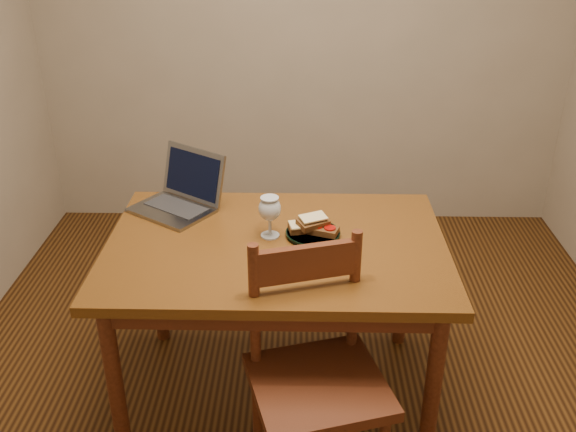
{
  "coord_description": "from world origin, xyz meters",
  "views": [
    {
      "loc": [
        -0.01,
        -2.25,
        1.94
      ],
      "look_at": [
        -0.06,
        -0.0,
        0.8
      ],
      "focal_mm": 40.0,
      "sensor_mm": 36.0,
      "label": 1
    }
  ],
  "objects_px": {
    "chair": "(316,367)",
    "laptop": "(182,193)",
    "milk_glass": "(270,217)",
    "table": "(276,262)",
    "plate": "(313,234)"
  },
  "relations": [
    {
      "from": "plate",
      "to": "milk_glass",
      "type": "bearing_deg",
      "value": -178.44
    },
    {
      "from": "table",
      "to": "plate",
      "type": "relative_size",
      "value": 6.09
    },
    {
      "from": "table",
      "to": "plate",
      "type": "height_order",
      "value": "plate"
    },
    {
      "from": "laptop",
      "to": "table",
      "type": "bearing_deg",
      "value": -2.41
    },
    {
      "from": "table",
      "to": "milk_glass",
      "type": "distance_m",
      "value": 0.18
    },
    {
      "from": "table",
      "to": "laptop",
      "type": "distance_m",
      "value": 0.53
    },
    {
      "from": "milk_glass",
      "to": "table",
      "type": "bearing_deg",
      "value": -62.58
    },
    {
      "from": "milk_glass",
      "to": "laptop",
      "type": "bearing_deg",
      "value": 146.22
    },
    {
      "from": "chair",
      "to": "laptop",
      "type": "distance_m",
      "value": 0.98
    },
    {
      "from": "table",
      "to": "milk_glass",
      "type": "height_order",
      "value": "milk_glass"
    },
    {
      "from": "chair",
      "to": "milk_glass",
      "type": "relative_size",
      "value": 3.2
    },
    {
      "from": "plate",
      "to": "laptop",
      "type": "distance_m",
      "value": 0.61
    },
    {
      "from": "plate",
      "to": "milk_glass",
      "type": "height_order",
      "value": "milk_glass"
    },
    {
      "from": "laptop",
      "to": "chair",
      "type": "bearing_deg",
      "value": -18.87
    },
    {
      "from": "milk_glass",
      "to": "chair",
      "type": "bearing_deg",
      "value": -70.36
    }
  ]
}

